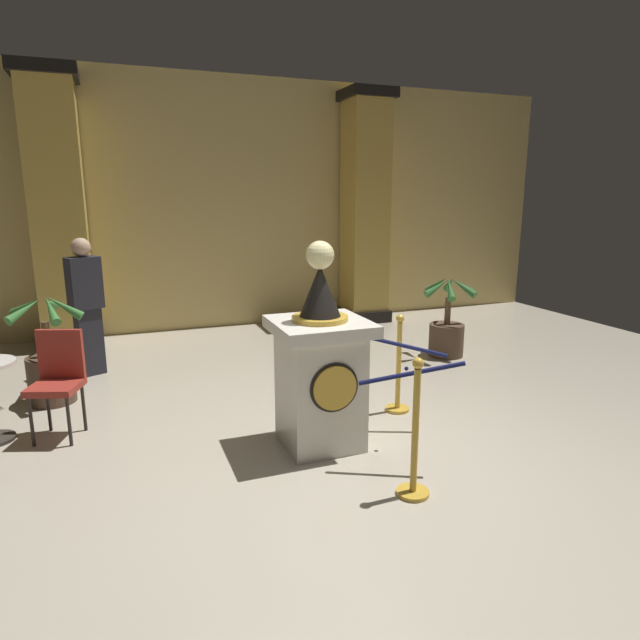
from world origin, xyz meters
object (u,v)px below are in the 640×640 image
object	(u,v)px
pedestal_clock	(320,369)
potted_palm_right	(447,329)
bystander_guest	(86,304)
cafe_chair_red	(58,374)
stanchion_far	(398,378)
stanchion_near	(415,448)
potted_palm_left	(50,368)

from	to	relation	value
pedestal_clock	potted_palm_right	bearing A→B (deg)	36.91
bystander_guest	pedestal_clock	bearing A→B (deg)	-55.62
potted_palm_right	cafe_chair_red	distance (m)	4.76
bystander_guest	stanchion_far	bearing A→B (deg)	-39.01
stanchion_near	bystander_guest	distance (m)	4.45
stanchion_far	bystander_guest	bearing A→B (deg)	140.99
stanchion_far	potted_palm_left	xyz separation A→B (m)	(-3.27, 1.49, 0.03)
stanchion_far	potted_palm_right	distance (m)	2.16
pedestal_clock	stanchion_far	world-z (taller)	pedestal_clock
pedestal_clock	potted_palm_left	distance (m)	2.99
stanchion_near	cafe_chair_red	xyz separation A→B (m)	(-2.44, 2.03, 0.21)
cafe_chair_red	pedestal_clock	bearing A→B (deg)	-25.49
pedestal_clock	stanchion_near	bearing A→B (deg)	-72.09
pedestal_clock	cafe_chair_red	bearing A→B (deg)	154.51
stanchion_far	potted_palm_right	bearing A→B (deg)	43.70
potted_palm_right	cafe_chair_red	size ratio (longest dim) A/B	1.17
bystander_guest	cafe_chair_red	size ratio (longest dim) A/B	1.72
potted_palm_right	cafe_chair_red	xyz separation A→B (m)	(-4.67, -0.92, 0.21)
pedestal_clock	bystander_guest	xyz separation A→B (m)	(-1.91, 2.79, 0.19)
stanchion_far	cafe_chair_red	xyz separation A→B (m)	(-3.11, 0.57, 0.23)
pedestal_clock	bystander_guest	bearing A→B (deg)	124.38
potted_palm_left	cafe_chair_red	bearing A→B (deg)	-80.07
stanchion_far	potted_palm_right	world-z (taller)	potted_palm_right
bystander_guest	stanchion_near	bearing A→B (deg)	-59.58
potted_palm_right	bystander_guest	size ratio (longest dim) A/B	0.68
stanchion_far	bystander_guest	world-z (taller)	bystander_guest
bystander_guest	cafe_chair_red	xyz separation A→B (m)	(-0.20, -1.78, -0.30)
stanchion_near	bystander_guest	bearing A→B (deg)	120.42
pedestal_clock	potted_palm_right	world-z (taller)	pedestal_clock
potted_palm_left	bystander_guest	bearing A→B (deg)	67.23
stanchion_far	bystander_guest	size ratio (longest dim) A/B	0.60
stanchion_far	cafe_chair_red	distance (m)	3.17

